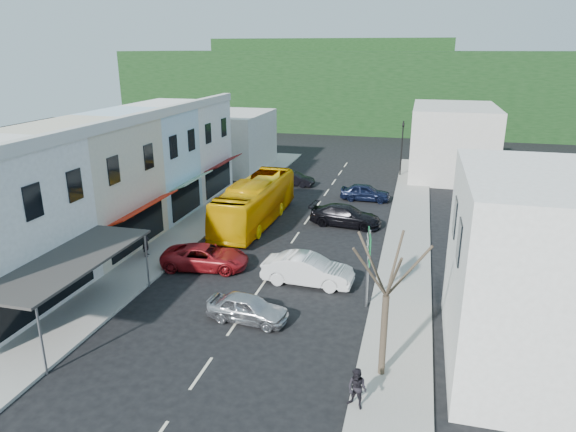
# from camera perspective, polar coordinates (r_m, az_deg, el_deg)

# --- Properties ---
(ground) EXTENTS (120.00, 120.00, 0.00)m
(ground) POSITION_cam_1_polar(r_m,az_deg,el_deg) (28.24, -3.06, -7.93)
(ground) COLOR black
(ground) RESTS_ON ground
(sidewalk_left) EXTENTS (3.00, 52.00, 0.15)m
(sidewalk_left) POSITION_cam_1_polar(r_m,az_deg,el_deg) (39.39, -9.16, -0.34)
(sidewalk_left) COLOR gray
(sidewalk_left) RESTS_ON ground
(sidewalk_right) EXTENTS (3.00, 52.00, 0.15)m
(sidewalk_right) POSITION_cam_1_polar(r_m,az_deg,el_deg) (36.32, 13.15, -2.20)
(sidewalk_right) COLOR gray
(sidewalk_right) RESTS_ON ground
(shopfront_row) EXTENTS (8.25, 30.00, 8.00)m
(shopfront_row) POSITION_cam_1_polar(r_m,az_deg,el_deg) (36.48, -19.83, 3.73)
(shopfront_row) COLOR silver
(shopfront_row) RESTS_ON ground
(right_building) EXTENTS (8.00, 9.00, 8.00)m
(right_building) POSITION_cam_1_polar(r_m,az_deg,el_deg) (22.59, 28.12, -5.96)
(right_building) COLOR silver
(right_building) RESTS_ON ground
(distant_block_left) EXTENTS (8.00, 10.00, 6.00)m
(distant_block_left) POSITION_cam_1_polar(r_m,az_deg,el_deg) (55.65, -6.68, 8.28)
(distant_block_left) COLOR #B7B2A8
(distant_block_left) RESTS_ON ground
(distant_block_right) EXTENTS (8.00, 12.00, 7.00)m
(distant_block_right) POSITION_cam_1_polar(r_m,az_deg,el_deg) (54.99, 17.77, 7.96)
(distant_block_right) COLOR #B7B2A8
(distant_block_right) RESTS_ON ground
(hillside) EXTENTS (80.00, 26.00, 14.00)m
(hillside) POSITION_cam_1_polar(r_m,az_deg,el_deg) (89.91, 8.77, 14.30)
(hillside) COLOR black
(hillside) RESTS_ON ground
(bus) EXTENTS (2.76, 11.65, 3.10)m
(bus) POSITION_cam_1_polar(r_m,az_deg,el_deg) (37.86, -3.67, 1.44)
(bus) COLOR #F0AD02
(bus) RESTS_ON ground
(car_silver) EXTENTS (4.55, 2.21, 1.40)m
(car_silver) POSITION_cam_1_polar(r_m,az_deg,el_deg) (24.78, -4.51, -10.09)
(car_silver) COLOR #AFB0B5
(car_silver) RESTS_ON ground
(car_white) EXTENTS (4.49, 2.02, 1.40)m
(car_white) POSITION_cam_1_polar(r_m,az_deg,el_deg) (28.39, 2.20, -6.22)
(car_white) COLOR silver
(car_white) RESTS_ON ground
(car_red) EXTENTS (4.81, 2.48, 1.40)m
(car_red) POSITION_cam_1_polar(r_m,az_deg,el_deg) (30.68, -9.16, -4.53)
(car_red) COLOR maroon
(car_red) RESTS_ON ground
(car_black_near) EXTENTS (4.67, 2.29, 1.40)m
(car_black_near) POSITION_cam_1_polar(r_m,az_deg,el_deg) (37.75, 6.41, -0.04)
(car_black_near) COLOR black
(car_black_near) RESTS_ON ground
(car_navy_mid) EXTENTS (4.43, 1.88, 1.40)m
(car_navy_mid) POSITION_cam_1_polar(r_m,az_deg,el_deg) (44.28, 8.59, 2.60)
(car_navy_mid) COLOR black
(car_navy_mid) RESTS_ON ground
(car_black_far) EXTENTS (4.59, 2.33, 1.40)m
(car_black_far) POSITION_cam_1_polar(r_m,az_deg,el_deg) (48.70, 0.63, 4.22)
(car_black_far) COLOR black
(car_black_far) RESTS_ON ground
(pedestrian_left) EXTENTS (0.55, 0.69, 1.70)m
(pedestrian_left) POSITION_cam_1_polar(r_m,az_deg,el_deg) (32.81, -15.52, -2.89)
(pedestrian_left) COLOR black
(pedestrian_left) RESTS_ON sidewalk_left
(pedestrian_right) EXTENTS (0.81, 0.66, 1.70)m
(pedestrian_right) POSITION_cam_1_polar(r_m,az_deg,el_deg) (19.26, 7.69, -18.32)
(pedestrian_right) COLOR black
(pedestrian_right) RESTS_ON sidewalk_right
(direction_sign) EXTENTS (0.75, 1.90, 4.09)m
(direction_sign) POSITION_cam_1_polar(r_m,az_deg,el_deg) (25.66, 8.87, -5.88)
(direction_sign) COLOR #0F592A
(direction_sign) RESTS_ON ground
(street_tree) EXTENTS (3.27, 3.27, 7.08)m
(street_tree) POSITION_cam_1_polar(r_m,az_deg,el_deg) (19.86, 10.85, -8.71)
(street_tree) COLOR #342A20
(street_tree) RESTS_ON ground
(traffic_signal) EXTENTS (1.36, 1.52, 5.59)m
(traffic_signal) POSITION_cam_1_polar(r_m,az_deg,el_deg) (53.12, 12.52, 7.28)
(traffic_signal) COLOR black
(traffic_signal) RESTS_ON ground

